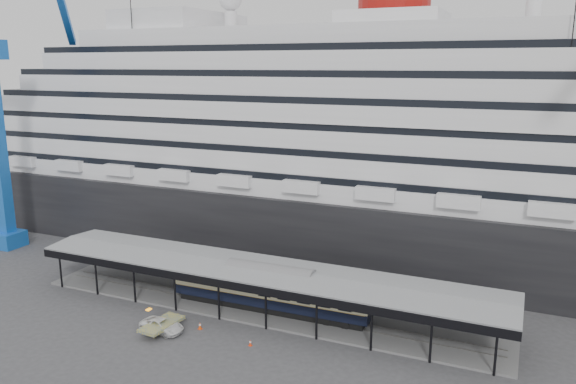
% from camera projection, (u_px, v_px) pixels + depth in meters
% --- Properties ---
extents(ground, '(200.00, 200.00, 0.00)m').
position_uv_depth(ground, '(238.00, 327.00, 60.54)').
color(ground, '#3A3A3D').
rests_on(ground, ground).
extents(cruise_ship, '(130.00, 30.00, 43.90)m').
position_uv_depth(cruise_ship, '(337.00, 128.00, 85.02)').
color(cruise_ship, black).
rests_on(cruise_ship, ground).
extents(platform_canopy, '(56.00, 9.18, 5.30)m').
position_uv_depth(platform_canopy, '(259.00, 290.00, 64.48)').
color(platform_canopy, slate).
rests_on(platform_canopy, ground).
extents(crane_blue, '(22.63, 19.19, 47.60)m').
position_uv_depth(crane_blue, '(2.00, 118.00, 83.23)').
color(crane_blue, blue).
rests_on(crane_blue, ground).
extents(port_truck, '(5.10, 2.69, 1.37)m').
position_uv_depth(port_truck, '(162.00, 326.00, 59.47)').
color(port_truck, silver).
rests_on(port_truck, ground).
extents(pullman_carriage, '(23.55, 3.52, 23.06)m').
position_uv_depth(pullman_carriage, '(270.00, 289.00, 63.81)').
color(pullman_carriage, black).
rests_on(pullman_carriage, ground).
extents(traffic_cone_left, '(0.50, 0.50, 0.82)m').
position_uv_depth(traffic_cone_left, '(170.00, 318.00, 61.93)').
color(traffic_cone_left, '#F9390D').
rests_on(traffic_cone_left, ground).
extents(traffic_cone_mid, '(0.49, 0.49, 0.80)m').
position_uv_depth(traffic_cone_mid, '(200.00, 326.00, 60.09)').
color(traffic_cone_mid, '#EC460D').
rests_on(traffic_cone_mid, ground).
extents(traffic_cone_right, '(0.44, 0.44, 0.66)m').
position_uv_depth(traffic_cone_right, '(250.00, 343.00, 56.54)').
color(traffic_cone_right, '#F2370D').
rests_on(traffic_cone_right, ground).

